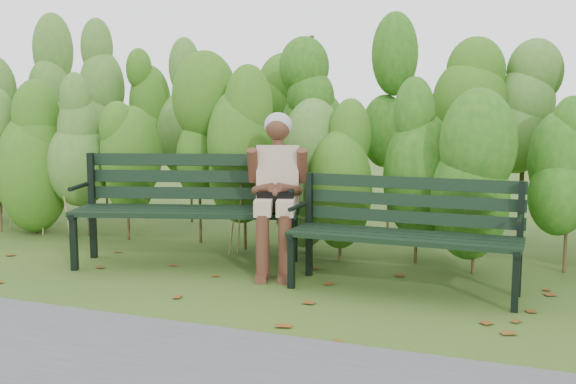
% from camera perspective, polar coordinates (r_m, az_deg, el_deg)
% --- Properties ---
extents(ground, '(80.00, 80.00, 0.00)m').
position_cam_1_polar(ground, '(5.37, -1.35, -8.42)').
color(ground, '#31501C').
extents(hedge_band, '(11.04, 1.67, 2.42)m').
position_cam_1_polar(hedge_band, '(6.92, 4.50, 5.72)').
color(hedge_band, '#47381E').
rests_on(hedge_band, ground).
extents(leaf_litter, '(5.73, 2.18, 0.01)m').
position_cam_1_polar(leaf_litter, '(5.21, 0.34, -8.89)').
color(leaf_litter, brown).
rests_on(leaf_litter, ground).
extents(bench_left, '(2.12, 1.21, 1.01)m').
position_cam_1_polar(bench_left, '(6.25, -8.38, -0.63)').
color(bench_left, black).
rests_on(bench_left, ground).
extents(bench_right, '(1.79, 0.60, 0.89)m').
position_cam_1_polar(bench_right, '(5.40, 9.94, -2.72)').
color(bench_right, black).
rests_on(bench_right, ground).
extents(seated_woman, '(0.58, 0.84, 1.40)m').
position_cam_1_polar(seated_woman, '(5.90, -0.95, 0.93)').
color(seated_woman, tan).
rests_on(seated_woman, ground).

